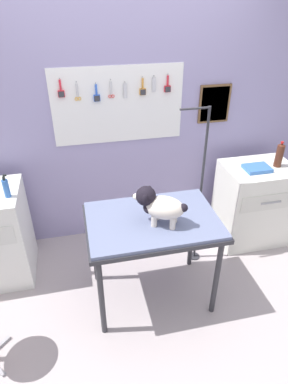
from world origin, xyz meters
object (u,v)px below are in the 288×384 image
at_px(grooming_table, 153,227).
at_px(dog, 159,205).
at_px(soda_bottle, 279,155).
at_px(grooming_arm, 199,197).
at_px(cabinet_right, 253,203).

xyz_separation_m(grooming_table, dog, (0.03, -0.06, 0.24)).
bearing_deg(soda_bottle, grooming_arm, -168.04).
distance_m(grooming_table, grooming_arm, 0.64).
height_order(grooming_arm, dog, grooming_arm).
distance_m(grooming_arm, cabinet_right, 0.78).
xyz_separation_m(grooming_arm, dog, (-0.49, -0.43, 0.26)).
xyz_separation_m(dog, soda_bottle, (1.34, 0.61, -0.02)).
xyz_separation_m(grooming_table, soda_bottle, (1.37, 0.54, 0.22)).
bearing_deg(cabinet_right, grooming_table, -155.24).
height_order(dog, soda_bottle, dog).
bearing_deg(grooming_table, cabinet_right, 24.76).
relative_size(grooming_table, soda_bottle, 4.01).
relative_size(grooming_arm, cabinet_right, 1.83).
bearing_deg(grooming_table, soda_bottle, 21.65).
bearing_deg(soda_bottle, grooming_table, -158.35).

